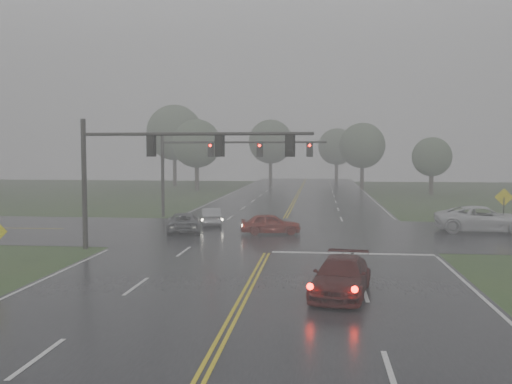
# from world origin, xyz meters

# --- Properties ---
(ground) EXTENTS (180.00, 180.00, 0.00)m
(ground) POSITION_xyz_m (0.00, 0.00, 0.00)
(ground) COLOR #25401B
(ground) RESTS_ON ground
(main_road) EXTENTS (18.00, 160.00, 0.02)m
(main_road) POSITION_xyz_m (0.00, 20.00, 0.00)
(main_road) COLOR black
(main_road) RESTS_ON ground
(cross_street) EXTENTS (120.00, 14.00, 0.02)m
(cross_street) POSITION_xyz_m (0.00, 22.00, 0.00)
(cross_street) COLOR black
(cross_street) RESTS_ON ground
(stop_bar) EXTENTS (8.50, 0.50, 0.01)m
(stop_bar) POSITION_xyz_m (4.50, 14.40, 0.00)
(stop_bar) COLOR #BEBEBE
(stop_bar) RESTS_ON ground
(sedan_maroon) EXTENTS (2.72, 5.05, 1.39)m
(sedan_maroon) POSITION_xyz_m (3.58, 5.53, 0.00)
(sedan_maroon) COLOR #3C0C0A
(sedan_maroon) RESTS_ON ground
(sedan_red) EXTENTS (4.15, 2.15, 1.35)m
(sedan_red) POSITION_xyz_m (-0.41, 21.20, 0.00)
(sedan_red) COLOR maroon
(sedan_red) RESTS_ON ground
(sedan_silver) EXTENTS (2.19, 4.07, 1.27)m
(sedan_silver) POSITION_xyz_m (-5.14, 25.17, 0.00)
(sedan_silver) COLOR #9C9FA3
(sedan_silver) RESTS_ON ground
(car_grey) EXTENTS (3.11, 4.99, 1.29)m
(car_grey) POSITION_xyz_m (-6.34, 21.54, 0.00)
(car_grey) COLOR #4C4E53
(car_grey) RESTS_ON ground
(pickup_white) EXTENTS (6.39, 3.20, 1.74)m
(pickup_white) POSITION_xyz_m (13.69, 23.66, 0.00)
(pickup_white) COLOR silver
(pickup_white) RESTS_ON ground
(signal_gantry_near) EXTENTS (12.79, 0.32, 7.20)m
(signal_gantry_near) POSITION_xyz_m (-6.28, 14.46, 5.05)
(signal_gantry_near) COLOR black
(signal_gantry_near) RESTS_ON ground
(signal_gantry_far) EXTENTS (13.62, 0.36, 7.01)m
(signal_gantry_far) POSITION_xyz_m (-5.93, 30.32, 4.96)
(signal_gantry_far) COLOR black
(signal_gantry_far) RESTS_ON ground
(sign_diamond_east) EXTENTS (1.22, 0.14, 2.92)m
(sign_diamond_east) POSITION_xyz_m (15.24, 24.48, 1.97)
(sign_diamond_east) COLOR black
(sign_diamond_east) RESTS_ON ground
(tree_nw_a) EXTENTS (6.80, 6.80, 9.98)m
(tree_nw_a) POSITION_xyz_m (-14.36, 62.59, 6.56)
(tree_nw_a) COLOR #322820
(tree_nw_a) RESTS_ON ground
(tree_ne_a) EXTENTS (6.54, 6.54, 9.61)m
(tree_ne_a) POSITION_xyz_m (8.81, 67.42, 6.32)
(tree_ne_a) COLOR #322820
(tree_ne_a) RESTS_ON ground
(tree_n_mid) EXTENTS (7.37, 7.37, 10.83)m
(tree_n_mid) POSITION_xyz_m (-5.46, 79.38, 7.12)
(tree_n_mid) COLOR #322820
(tree_n_mid) RESTS_ON ground
(tree_e_near) EXTENTS (4.96, 4.96, 7.29)m
(tree_e_near) POSITION_xyz_m (16.77, 58.08, 4.78)
(tree_e_near) COLOR #322820
(tree_e_near) RESTS_ON ground
(tree_nw_b) EXTENTS (8.74, 8.74, 12.83)m
(tree_nw_b) POSITION_xyz_m (-20.02, 72.23, 8.45)
(tree_nw_b) COLOR #322820
(tree_nw_b) RESTS_ON ground
(tree_n_far) EXTENTS (6.57, 6.57, 9.65)m
(tree_n_far) POSITION_xyz_m (5.73, 86.94, 6.34)
(tree_n_far) COLOR #322820
(tree_n_far) RESTS_ON ground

